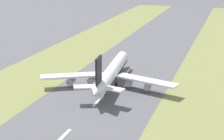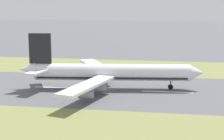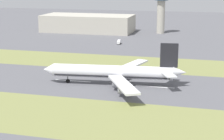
% 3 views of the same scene
% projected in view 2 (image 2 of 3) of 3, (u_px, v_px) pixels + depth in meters
% --- Properties ---
extents(ground_plane, '(800.00, 800.00, 0.00)m').
position_uv_depth(ground_plane, '(110.00, 90.00, 135.31)').
color(ground_plane, '#56565B').
extents(grass_median_west, '(40.00, 600.00, 0.01)m').
position_uv_depth(grass_median_west, '(125.00, 67.00, 178.93)').
color(grass_median_west, olive).
rests_on(grass_median_west, ground).
extents(grass_median_east, '(40.00, 600.00, 0.01)m').
position_uv_depth(grass_median_east, '(80.00, 134.00, 91.69)').
color(grass_median_east, olive).
rests_on(grass_median_east, ground).
extents(centreline_dash_mid, '(1.20, 18.00, 0.01)m').
position_uv_depth(centreline_dash_mid, '(58.00, 88.00, 138.28)').
color(centreline_dash_mid, silver).
rests_on(centreline_dash_mid, ground).
extents(centreline_dash_far, '(1.20, 18.00, 0.01)m').
position_uv_depth(centreline_dash_far, '(167.00, 92.00, 132.14)').
color(centreline_dash_far, silver).
rests_on(centreline_dash_far, ground).
extents(airplane_main_jet, '(63.71, 67.19, 20.20)m').
position_uv_depth(airplane_main_jet, '(107.00, 73.00, 135.54)').
color(airplane_main_jet, white).
rests_on(airplane_main_jet, ground).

